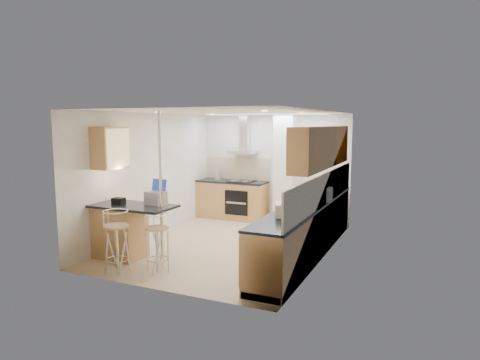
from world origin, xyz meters
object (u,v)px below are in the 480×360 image
at_px(microwave, 317,195).
at_px(bar_stool_near, 117,242).
at_px(bar_stool_end, 157,243).
at_px(laptop, 156,198).
at_px(bread_bin, 285,210).

xyz_separation_m(microwave, bar_stool_near, (-2.54, -2.21, -0.56)).
xyz_separation_m(microwave, bar_stool_end, (-2.00, -1.91, -0.59)).
bearing_deg(microwave, laptop, 139.29).
distance_m(laptop, bread_bin, 2.24).
height_order(bar_stool_near, bread_bin, bread_bin).
bearing_deg(bar_stool_end, bar_stool_near, 132.23).
height_order(microwave, bread_bin, microwave).
bearing_deg(laptop, bar_stool_near, -92.14).
height_order(bar_stool_near, bar_stool_end, bar_stool_near).
distance_m(bar_stool_near, bar_stool_end, 0.61).
relative_size(laptop, bread_bin, 0.86).
bearing_deg(bar_stool_end, bread_bin, -55.61).
relative_size(bar_stool_near, bar_stool_end, 1.06).
bearing_deg(microwave, bread_bin, -167.86).
height_order(microwave, laptop, microwave).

